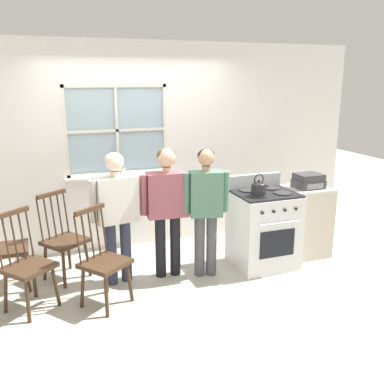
# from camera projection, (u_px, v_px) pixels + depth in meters

# --- Properties ---
(ground_plane) EXTENTS (16.00, 16.00, 0.00)m
(ground_plane) POSITION_uv_depth(u_px,v_px,m) (170.00, 286.00, 4.73)
(ground_plane) COLOR #B2AD9E
(wall_back) EXTENTS (6.40, 0.16, 2.70)m
(wall_back) POSITION_uv_depth(u_px,v_px,m) (138.00, 148.00, 5.66)
(wall_back) COLOR white
(wall_back) RESTS_ON ground_plane
(chair_by_window) EXTENTS (0.57, 0.57, 1.00)m
(chair_by_window) POSITION_uv_depth(u_px,v_px,m) (64.00, 241.00, 4.83)
(chair_by_window) COLOR #3D2819
(chair_by_window) RESTS_ON ground_plane
(chair_near_wall) EXTENTS (0.41, 0.42, 1.00)m
(chair_near_wall) POSITION_uv_depth(u_px,v_px,m) (6.00, 249.00, 4.59)
(chair_near_wall) COLOR #3D2819
(chair_near_wall) RESTS_ON ground_plane
(chair_center_cluster) EXTENTS (0.58, 0.57, 1.00)m
(chair_center_cluster) POSITION_uv_depth(u_px,v_px,m) (103.00, 262.00, 4.26)
(chair_center_cluster) COLOR #3D2819
(chair_center_cluster) RESTS_ON ground_plane
(chair_near_stove) EXTENTS (0.58, 0.58, 1.00)m
(chair_near_stove) POSITION_uv_depth(u_px,v_px,m) (27.00, 267.00, 4.16)
(chair_near_stove) COLOR #3D2819
(chair_near_stove) RESTS_ON ground_plane
(person_elderly_left) EXTENTS (0.61, 0.28, 1.48)m
(person_elderly_left) POSITION_uv_depth(u_px,v_px,m) (117.00, 206.00, 4.62)
(person_elderly_left) COLOR #2D3347
(person_elderly_left) RESTS_ON ground_plane
(person_teen_center) EXTENTS (0.61, 0.24, 1.49)m
(person_teen_center) POSITION_uv_depth(u_px,v_px,m) (167.00, 200.00, 4.78)
(person_teen_center) COLOR black
(person_teen_center) RESTS_ON ground_plane
(person_adult_right) EXTENTS (0.52, 0.28, 1.48)m
(person_adult_right) POSITION_uv_depth(u_px,v_px,m) (206.00, 202.00, 4.79)
(person_adult_right) COLOR #4C4C51
(person_adult_right) RESTS_ON ground_plane
(stove) EXTENTS (0.72, 0.68, 1.08)m
(stove) POSITION_uv_depth(u_px,v_px,m) (263.00, 228.00, 5.17)
(stove) COLOR silver
(stove) RESTS_ON ground_plane
(kettle) EXTENTS (0.21, 0.17, 0.25)m
(kettle) POSITION_uv_depth(u_px,v_px,m) (259.00, 188.00, 4.85)
(kettle) COLOR black
(kettle) RESTS_ON stove
(potted_plant) EXTENTS (0.15, 0.15, 0.27)m
(potted_plant) POSITION_uv_depth(u_px,v_px,m) (120.00, 169.00, 5.55)
(potted_plant) COLOR beige
(potted_plant) RESTS_ON wall_back
(side_counter) EXTENTS (0.55, 0.50, 0.90)m
(side_counter) POSITION_uv_depth(u_px,v_px,m) (305.00, 221.00, 5.49)
(side_counter) COLOR beige
(side_counter) RESTS_ON ground_plane
(stereo) EXTENTS (0.34, 0.29, 0.18)m
(stereo) POSITION_uv_depth(u_px,v_px,m) (308.00, 181.00, 5.34)
(stereo) COLOR #38383A
(stereo) RESTS_ON side_counter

